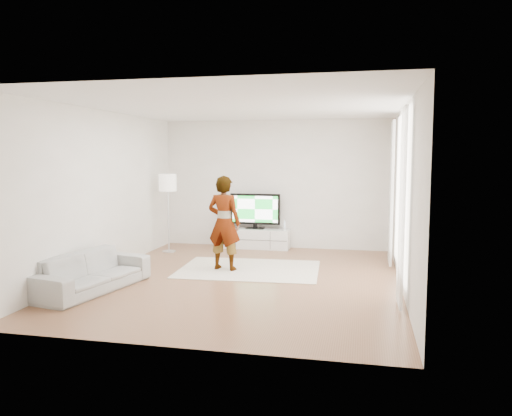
% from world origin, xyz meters
% --- Properties ---
extents(floor, '(6.00, 6.00, 0.00)m').
position_xyz_m(floor, '(0.00, 0.00, 0.00)').
color(floor, '#8B5D3E').
rests_on(floor, ground).
extents(ceiling, '(6.00, 6.00, 0.00)m').
position_xyz_m(ceiling, '(0.00, 0.00, 2.80)').
color(ceiling, white).
rests_on(ceiling, wall_back).
extents(wall_left, '(0.02, 6.00, 2.80)m').
position_xyz_m(wall_left, '(-2.50, 0.00, 1.40)').
color(wall_left, white).
rests_on(wall_left, floor).
extents(wall_right, '(0.02, 6.00, 2.80)m').
position_xyz_m(wall_right, '(2.50, 0.00, 1.40)').
color(wall_right, white).
rests_on(wall_right, floor).
extents(wall_back, '(5.00, 0.02, 2.80)m').
position_xyz_m(wall_back, '(0.00, 3.00, 1.40)').
color(wall_back, white).
rests_on(wall_back, floor).
extents(wall_front, '(5.00, 0.02, 2.80)m').
position_xyz_m(wall_front, '(0.00, -3.00, 1.40)').
color(wall_front, white).
rests_on(wall_front, floor).
extents(window, '(0.01, 2.60, 2.50)m').
position_xyz_m(window, '(2.48, 0.30, 1.45)').
color(window, white).
rests_on(window, wall_right).
extents(curtain_near, '(0.04, 0.70, 2.60)m').
position_xyz_m(curtain_near, '(2.40, -1.00, 1.35)').
color(curtain_near, white).
rests_on(curtain_near, floor).
extents(curtain_far, '(0.04, 0.70, 2.60)m').
position_xyz_m(curtain_far, '(2.40, 1.60, 1.35)').
color(curtain_far, white).
rests_on(curtain_far, floor).
extents(media_console, '(1.53, 0.43, 0.43)m').
position_xyz_m(media_console, '(-0.41, 2.76, 0.21)').
color(media_console, white).
rests_on(media_console, floor).
extents(television, '(1.11, 0.22, 0.77)m').
position_xyz_m(television, '(-0.41, 2.79, 0.85)').
color(television, black).
rests_on(television, media_console).
extents(game_console, '(0.07, 0.16, 0.21)m').
position_xyz_m(game_console, '(0.26, 2.76, 0.53)').
color(game_console, white).
rests_on(game_console, media_console).
extents(potted_plant, '(0.25, 0.25, 0.41)m').
position_xyz_m(potted_plant, '(-1.06, 2.77, 0.64)').
color(potted_plant, '#3F7238').
rests_on(potted_plant, media_console).
extents(rug, '(2.55, 1.90, 0.01)m').
position_xyz_m(rug, '(-0.07, 0.72, 0.01)').
color(rug, '#F2E5CE').
rests_on(rug, floor).
extents(player, '(0.66, 0.49, 1.67)m').
position_xyz_m(player, '(-0.49, 0.60, 0.85)').
color(player, '#334772').
rests_on(player, rug).
extents(sofa, '(1.12, 2.06, 0.57)m').
position_xyz_m(sofa, '(-2.08, -1.13, 0.28)').
color(sofa, '#ABABA7').
rests_on(sofa, floor).
extents(floor_lamp, '(0.37, 0.37, 1.64)m').
position_xyz_m(floor_lamp, '(-2.10, 1.97, 1.39)').
color(floor_lamp, silver).
rests_on(floor_lamp, floor).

